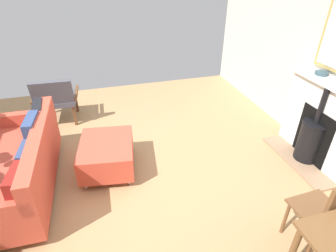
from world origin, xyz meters
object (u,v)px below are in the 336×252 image
at_px(fireplace, 321,127).
at_px(dining_chair_near_fireplace, 329,211).
at_px(mantel_bowl_near, 322,73).
at_px(armchair_accent, 55,97).
at_px(sofa, 17,167).
at_px(ottoman, 107,154).

bearing_deg(fireplace, dining_chair_near_fireplace, 50.48).
relative_size(fireplace, mantel_bowl_near, 8.10).
bearing_deg(mantel_bowl_near, dining_chair_near_fireplace, 55.57).
height_order(mantel_bowl_near, armchair_accent, mantel_bowl_near).
bearing_deg(sofa, mantel_bowl_near, 177.68).
xyz_separation_m(fireplace, sofa, (3.69, -0.43, -0.15)).
bearing_deg(mantel_bowl_near, armchair_accent, -26.44).
bearing_deg(armchair_accent, ottoman, 114.85).
distance_m(sofa, armchair_accent, 1.57).
bearing_deg(mantel_bowl_near, sofa, -2.32).
distance_m(armchair_accent, dining_chair_near_fireplace, 3.94).
distance_m(sofa, dining_chair_near_fireplace, 3.17).
relative_size(fireplace, sofa, 0.73).
xyz_separation_m(armchair_accent, dining_chair_near_fireplace, (-2.40, 3.12, 0.06)).
height_order(ottoman, armchair_accent, armchair_accent).
distance_m(ottoman, armchair_accent, 1.60).
distance_m(sofa, ottoman, 1.01).
height_order(mantel_bowl_near, sofa, mantel_bowl_near).
xyz_separation_m(ottoman, armchair_accent, (0.67, -1.44, 0.21)).
relative_size(ottoman, dining_chair_near_fireplace, 0.97).
bearing_deg(dining_chair_near_fireplace, mantel_bowl_near, -124.43).
relative_size(mantel_bowl_near, ottoman, 0.19).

